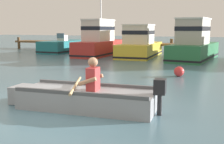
# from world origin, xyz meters

# --- Properties ---
(ground_plane) EXTENTS (120.00, 120.00, 0.00)m
(ground_plane) POSITION_xyz_m (0.00, 0.00, 0.00)
(ground_plane) COLOR slate
(wooden_dock) EXTENTS (14.45, 1.64, 1.33)m
(wooden_dock) POSITION_xyz_m (-7.75, 15.91, 0.64)
(wooden_dock) COLOR brown
(wooden_dock) RESTS_ON ground
(rowboat_with_person) EXTENTS (3.73, 1.85, 1.19)m
(rowboat_with_person) POSITION_xyz_m (0.44, 0.66, 0.25)
(rowboat_with_person) COLOR gray
(rowboat_with_person) RESTS_ON ground
(moored_boat_teal) EXTENTS (1.93, 4.89, 1.47)m
(moored_boat_teal) POSITION_xyz_m (-8.66, 13.82, 0.43)
(moored_boat_teal) COLOR #1E727A
(moored_boat_teal) RESTS_ON ground
(moored_boat_red) EXTENTS (1.92, 6.10, 4.94)m
(moored_boat_red) POSITION_xyz_m (-4.97, 12.65, 0.90)
(moored_boat_red) COLOR #B72D28
(moored_boat_red) RESTS_ON ground
(moored_boat_yellow) EXTENTS (2.54, 5.68, 2.09)m
(moored_boat_yellow) POSITION_xyz_m (-2.19, 12.79, 0.77)
(moored_boat_yellow) COLOR gold
(moored_boat_yellow) RESTS_ON ground
(moored_boat_green) EXTENTS (2.44, 5.78, 2.42)m
(moored_boat_green) POSITION_xyz_m (1.32, 12.19, 0.89)
(moored_boat_green) COLOR #287042
(moored_boat_green) RESTS_ON ground
(mooring_buoy) EXTENTS (0.39, 0.39, 0.39)m
(mooring_buoy) POSITION_xyz_m (1.64, 5.91, 0.19)
(mooring_buoy) COLOR red
(mooring_buoy) RESTS_ON ground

